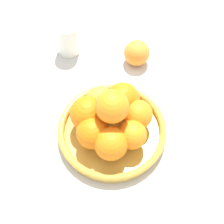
% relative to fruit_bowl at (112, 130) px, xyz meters
% --- Properties ---
extents(ground_plane, '(4.00, 4.00, 0.00)m').
position_rel_fruit_bowl_xyz_m(ground_plane, '(0.00, 0.00, -0.02)').
color(ground_plane, beige).
extents(fruit_bowl, '(0.26, 0.26, 0.03)m').
position_rel_fruit_bowl_xyz_m(fruit_bowl, '(0.00, 0.00, 0.00)').
color(fruit_bowl, gold).
rests_on(fruit_bowl, ground_plane).
extents(orange_pile, '(0.19, 0.19, 0.14)m').
position_rel_fruit_bowl_xyz_m(orange_pile, '(-0.00, -0.00, 0.06)').
color(orange_pile, orange).
rests_on(orange_pile, fruit_bowl).
extents(stray_orange, '(0.07, 0.07, 0.07)m').
position_rel_fruit_bowl_xyz_m(stray_orange, '(-0.23, 0.09, 0.02)').
color(stray_orange, orange).
rests_on(stray_orange, ground_plane).
extents(drinking_glass, '(0.07, 0.07, 0.10)m').
position_rel_fruit_bowl_xyz_m(drinking_glass, '(-0.29, -0.11, 0.03)').
color(drinking_glass, silver).
rests_on(drinking_glass, ground_plane).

